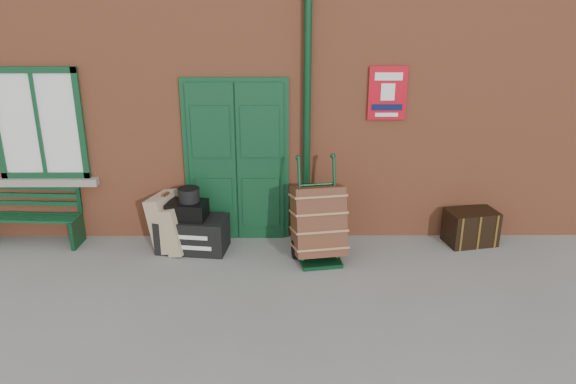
{
  "coord_description": "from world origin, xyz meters",
  "views": [
    {
      "loc": [
        0.36,
        -5.83,
        3.38
      ],
      "look_at": [
        0.4,
        0.6,
        1.0
      ],
      "focal_mm": 35.0,
      "sensor_mm": 36.0,
      "label": 1
    }
  ],
  "objects_px": {
    "bench": "(32,214)",
    "houdini_trunk": "(193,234)",
    "porter_trolley": "(318,222)",
    "dark_trunk": "(471,227)"
  },
  "relations": [
    {
      "from": "bench",
      "to": "houdini_trunk",
      "type": "bearing_deg",
      "value": -2.99
    },
    {
      "from": "porter_trolley",
      "to": "dark_trunk",
      "type": "relative_size",
      "value": 2.01
    },
    {
      "from": "porter_trolley",
      "to": "dark_trunk",
      "type": "height_order",
      "value": "porter_trolley"
    },
    {
      "from": "houdini_trunk",
      "to": "dark_trunk",
      "type": "bearing_deg",
      "value": 10.4
    },
    {
      "from": "bench",
      "to": "porter_trolley",
      "type": "distance_m",
      "value": 3.95
    },
    {
      "from": "porter_trolley",
      "to": "bench",
      "type": "bearing_deg",
      "value": 163.03
    },
    {
      "from": "bench",
      "to": "houdini_trunk",
      "type": "xyz_separation_m",
      "value": [
        2.24,
        -0.25,
        -0.18
      ]
    },
    {
      "from": "bench",
      "to": "porter_trolley",
      "type": "height_order",
      "value": "porter_trolley"
    },
    {
      "from": "porter_trolley",
      "to": "dark_trunk",
      "type": "distance_m",
      "value": 2.2
    },
    {
      "from": "houdini_trunk",
      "to": "bench",
      "type": "bearing_deg",
      "value": -178.61
    }
  ]
}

